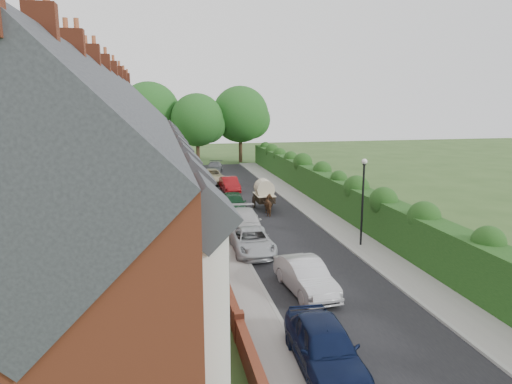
{
  "coord_description": "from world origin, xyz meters",
  "views": [
    {
      "loc": [
        -7.82,
        -19.63,
        8.38
      ],
      "look_at": [
        -1.5,
        10.36,
        2.2
      ],
      "focal_mm": 32.0,
      "sensor_mm": 36.0,
      "label": 1
    }
  ],
  "objects_px": {
    "car_silver_a": "(306,276)",
    "car_green": "(233,203)",
    "car_white": "(245,222)",
    "car_navy": "(325,346)",
    "car_grey": "(214,168)",
    "car_silver_b": "(252,241)",
    "horse": "(270,205)",
    "horse_cart": "(264,192)",
    "lamppost": "(363,191)",
    "car_beige": "(211,176)",
    "car_red": "(230,184)"
  },
  "relations": [
    {
      "from": "car_grey",
      "to": "horse",
      "type": "xyz_separation_m",
      "value": [
        1.72,
        -20.58,
        0.1
      ]
    },
    {
      "from": "car_navy",
      "to": "car_silver_b",
      "type": "relative_size",
      "value": 0.98
    },
    {
      "from": "car_grey",
      "to": "lamppost",
      "type": "bearing_deg",
      "value": -66.77
    },
    {
      "from": "car_white",
      "to": "horse_cart",
      "type": "relative_size",
      "value": 1.53
    },
    {
      "from": "car_silver_b",
      "to": "car_white",
      "type": "xyz_separation_m",
      "value": [
        0.3,
        3.79,
        0.07
      ]
    },
    {
      "from": "car_silver_b",
      "to": "horse",
      "type": "height_order",
      "value": "horse"
    },
    {
      "from": "lamppost",
      "to": "car_red",
      "type": "relative_size",
      "value": 1.25
    },
    {
      "from": "car_beige",
      "to": "car_grey",
      "type": "xyz_separation_m",
      "value": [
        1.02,
        6.27,
        -0.06
      ]
    },
    {
      "from": "car_green",
      "to": "horse",
      "type": "distance_m",
      "value": 2.84
    },
    {
      "from": "car_navy",
      "to": "car_red",
      "type": "height_order",
      "value": "car_navy"
    },
    {
      "from": "car_silver_b",
      "to": "car_white",
      "type": "bearing_deg",
      "value": 86.68
    },
    {
      "from": "car_silver_a",
      "to": "car_green",
      "type": "bearing_deg",
      "value": 87.7
    },
    {
      "from": "car_silver_b",
      "to": "car_beige",
      "type": "bearing_deg",
      "value": 90.63
    },
    {
      "from": "car_navy",
      "to": "car_red",
      "type": "relative_size",
      "value": 1.13
    },
    {
      "from": "car_navy",
      "to": "car_grey",
      "type": "relative_size",
      "value": 1.05
    },
    {
      "from": "car_silver_a",
      "to": "car_red",
      "type": "xyz_separation_m",
      "value": [
        0.14,
        23.26,
        -0.05
      ]
    },
    {
      "from": "car_beige",
      "to": "car_red",
      "type": "bearing_deg",
      "value": -80.2
    },
    {
      "from": "car_white",
      "to": "car_navy",
      "type": "bearing_deg",
      "value": -86.07
    },
    {
      "from": "car_silver_a",
      "to": "car_white",
      "type": "distance_m",
      "value": 9.64
    },
    {
      "from": "car_silver_a",
      "to": "car_red",
      "type": "bearing_deg",
      "value": 84.3
    },
    {
      "from": "car_beige",
      "to": "car_green",
      "type": "bearing_deg",
      "value": -92.68
    },
    {
      "from": "car_silver_a",
      "to": "car_red",
      "type": "relative_size",
      "value": 1.07
    },
    {
      "from": "horse",
      "to": "car_beige",
      "type": "bearing_deg",
      "value": -77.95
    },
    {
      "from": "car_navy",
      "to": "car_green",
      "type": "relative_size",
      "value": 1.04
    },
    {
      "from": "car_grey",
      "to": "horse_cart",
      "type": "distance_m",
      "value": 18.78
    },
    {
      "from": "car_silver_a",
      "to": "horse",
      "type": "xyz_separation_m",
      "value": [
        1.71,
        13.81,
        0.01
      ]
    },
    {
      "from": "car_white",
      "to": "car_red",
      "type": "xyz_separation_m",
      "value": [
        1.1,
        13.67,
        -0.05
      ]
    },
    {
      "from": "lamppost",
      "to": "car_silver_a",
      "type": "bearing_deg",
      "value": -133.28
    },
    {
      "from": "car_grey",
      "to": "car_silver_a",
      "type": "bearing_deg",
      "value": -76.84
    },
    {
      "from": "car_silver_b",
      "to": "car_green",
      "type": "distance_m",
      "value": 9.33
    },
    {
      "from": "car_silver_a",
      "to": "car_green",
      "type": "height_order",
      "value": "car_green"
    },
    {
      "from": "horse_cart",
      "to": "car_white",
      "type": "bearing_deg",
      "value": -113.61
    },
    {
      "from": "car_grey",
      "to": "horse_cart",
      "type": "height_order",
      "value": "horse_cart"
    },
    {
      "from": "car_white",
      "to": "horse",
      "type": "bearing_deg",
      "value": 62.72
    },
    {
      "from": "lamppost",
      "to": "horse",
      "type": "bearing_deg",
      "value": 112.27
    },
    {
      "from": "car_silver_b",
      "to": "horse_cart",
      "type": "bearing_deg",
      "value": 74.51
    },
    {
      "from": "lamppost",
      "to": "car_silver_b",
      "type": "relative_size",
      "value": 1.09
    },
    {
      "from": "car_grey",
      "to": "horse_cart",
      "type": "relative_size",
      "value": 1.35
    },
    {
      "from": "car_white",
      "to": "horse",
      "type": "relative_size",
      "value": 2.87
    },
    {
      "from": "car_silver_a",
      "to": "horse",
      "type": "distance_m",
      "value": 13.92
    },
    {
      "from": "car_navy",
      "to": "car_grey",
      "type": "height_order",
      "value": "car_navy"
    },
    {
      "from": "lamppost",
      "to": "car_silver_a",
      "type": "height_order",
      "value": "lamppost"
    },
    {
      "from": "horse_cart",
      "to": "car_beige",
      "type": "bearing_deg",
      "value": 102.45
    },
    {
      "from": "car_beige",
      "to": "lamppost",
      "type": "bearing_deg",
      "value": -78.43
    },
    {
      "from": "lamppost",
      "to": "car_silver_b",
      "type": "xyz_separation_m",
      "value": [
        -6.4,
        0.34,
        -2.64
      ]
    },
    {
      "from": "car_navy",
      "to": "car_green",
      "type": "xyz_separation_m",
      "value": [
        0.45,
        20.93,
        -0.03
      ]
    },
    {
      "from": "car_silver_b",
      "to": "car_grey",
      "type": "xyz_separation_m",
      "value": [
        1.26,
        28.6,
        -0.01
      ]
    },
    {
      "from": "car_green",
      "to": "car_navy",
      "type": "bearing_deg",
      "value": -88.28
    },
    {
      "from": "lamppost",
      "to": "horse_cart",
      "type": "relative_size",
      "value": 1.57
    },
    {
      "from": "horse",
      "to": "car_green",
      "type": "bearing_deg",
      "value": -26.12
    }
  ]
}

